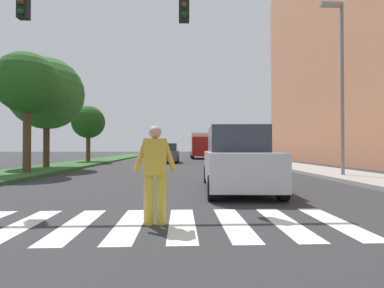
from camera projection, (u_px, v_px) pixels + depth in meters
name	position (u px, v px, depth m)	size (l,w,h in m)	color
ground_plane	(176.00, 161.00, 27.11)	(140.00, 140.00, 0.00)	#2D2D30
crosswalk	(156.00, 224.00, 4.83)	(6.75, 2.20, 0.01)	silver
median_strip	(91.00, 162.00, 24.80)	(3.52, 64.00, 0.15)	#2D5B28
tree_mid	(27.00, 84.00, 13.62)	(2.96, 2.96, 5.79)	#4C3823
tree_far	(47.00, 94.00, 17.18)	(4.38, 4.38, 6.68)	#4C3823
tree_distant	(88.00, 122.00, 24.66)	(2.84, 2.84, 4.85)	#4C3823
sidewalk_right	(264.00, 162.00, 25.44)	(3.00, 64.00, 0.15)	#9E9991
traffic_light_gantry	(20.00, 33.00, 7.37)	(7.76, 0.30, 6.00)	gold
street_lamp_right	(340.00, 72.00, 12.23)	(1.02, 0.24, 7.50)	slate
pedestrian_performer	(155.00, 170.00, 4.84)	(0.75, 0.27, 1.69)	gold
suv_crossing	(236.00, 160.00, 8.89)	(2.21, 4.70, 1.97)	#B7B7BC
sedan_midblock	(168.00, 154.00, 24.95)	(1.98, 4.24, 1.70)	#474C51
truck_box_delivery	(201.00, 145.00, 34.62)	(2.40, 6.20, 3.10)	maroon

